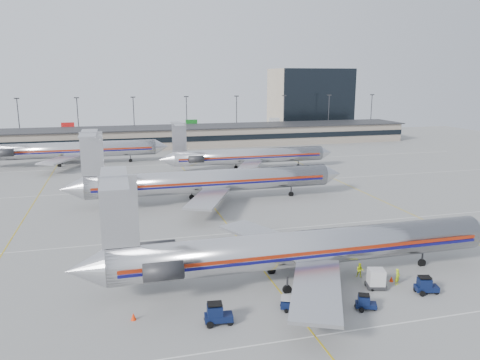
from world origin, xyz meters
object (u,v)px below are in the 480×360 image
object	(u,v)px
uld_container	(376,279)
belt_loader	(314,275)
jet_second_row	(206,181)
jet_foreground	(298,248)
tug_center	(365,303)

from	to	relation	value
uld_container	belt_loader	size ratio (longest dim) A/B	0.60
jet_second_row	belt_loader	distance (m)	35.70
jet_foreground	uld_container	distance (m)	8.64
jet_second_row	tug_center	world-z (taller)	jet_second_row
jet_foreground	jet_second_row	xyz separation A→B (m)	(-3.28, 34.86, 0.10)
belt_loader	jet_second_row	bearing A→B (deg)	76.38
tug_center	belt_loader	world-z (taller)	belt_loader
jet_foreground	tug_center	xyz separation A→B (m)	(3.76, -7.76, -2.98)
jet_second_row	tug_center	bearing A→B (deg)	-80.62
jet_second_row	uld_container	distance (m)	40.20
jet_foreground	jet_second_row	size ratio (longest dim) A/B	0.97
uld_container	belt_loader	xyz separation A→B (m)	(-5.45, 3.51, -0.51)
jet_second_row	uld_container	size ratio (longest dim) A/B	21.71
jet_foreground	uld_container	bearing A→B (deg)	-27.80
jet_second_row	uld_container	xyz separation A→B (m)	(10.55, -38.69, -2.77)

